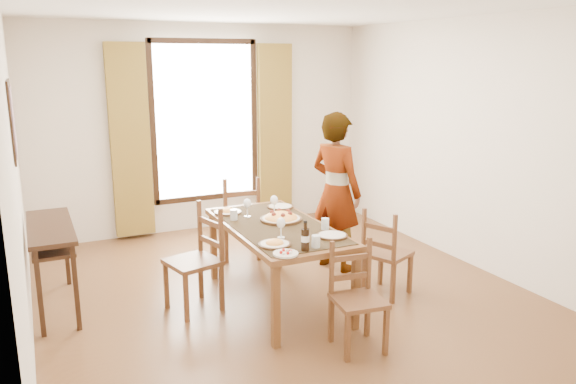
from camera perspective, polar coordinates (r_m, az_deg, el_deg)
name	(u,v)px	position (r m, az deg, el deg)	size (l,w,h in m)	color
ground	(283,293)	(5.61, -0.50, -10.25)	(5.00, 5.00, 0.00)	#462616
room_shell	(277,136)	(5.31, -1.16, 5.70)	(4.60, 5.10, 2.74)	beige
console_table	(51,237)	(5.51, -22.95, -4.25)	(0.38, 1.20, 0.80)	black
dining_table	(277,232)	(5.21, -1.13, -4.10)	(0.86, 1.71, 0.76)	brown
chair_west	(196,262)	(5.21, -9.30, -7.04)	(0.52, 0.52, 0.97)	brown
chair_north	(240,220)	(6.46, -4.93, -2.83)	(0.50, 0.50, 0.97)	brown
chair_south	(357,300)	(4.54, 7.02, -10.84)	(0.42, 0.42, 0.86)	brown
chair_east	(386,255)	(5.52, 9.89, -6.34)	(0.51, 0.51, 0.87)	brown
man	(336,192)	(6.05, 4.90, 0.03)	(0.61, 0.73, 1.72)	#909497
plate_sw	(275,242)	(4.62, -1.36, -5.13)	(0.27, 0.27, 0.05)	silver
plate_se	(332,234)	(4.86, 4.51, -4.24)	(0.27, 0.27, 0.05)	silver
plate_nw	(228,210)	(5.61, -6.14, -1.86)	(0.27, 0.27, 0.05)	silver
plate_ne	(280,205)	(5.78, -0.80, -1.34)	(0.27, 0.27, 0.05)	silver
pasta_platter	(281,215)	(5.32, -0.71, -2.39)	(0.40, 0.40, 0.10)	orange
caprese_plate	(286,252)	(4.41, -0.24, -6.14)	(0.20, 0.20, 0.04)	silver
wine_glass_a	(281,228)	(4.79, -0.72, -3.64)	(0.08, 0.08, 0.18)	white
wine_glass_b	(274,204)	(5.55, -1.41, -1.26)	(0.08, 0.08, 0.18)	white
wine_glass_c	(247,208)	(5.44, -4.15, -1.60)	(0.08, 0.08, 0.18)	white
tumbler_a	(325,224)	(5.06, 3.79, -3.23)	(0.07, 0.07, 0.10)	silver
tumbler_b	(234,215)	(5.36, -5.53, -2.32)	(0.07, 0.07, 0.10)	silver
tumbler_c	(316,241)	(4.58, 2.85, -5.02)	(0.07, 0.07, 0.10)	silver
wine_bottle	(305,236)	(4.48, 1.77, -4.45)	(0.07, 0.07, 0.25)	black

